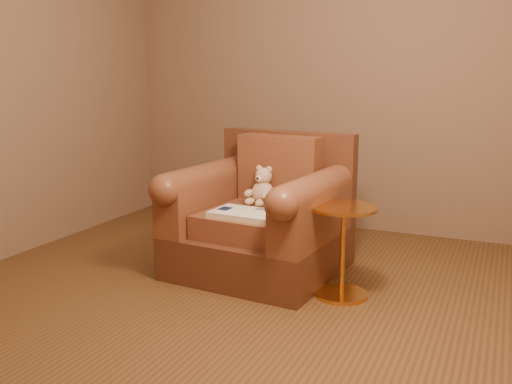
% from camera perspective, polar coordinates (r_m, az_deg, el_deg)
% --- Properties ---
extents(floor, '(4.00, 4.00, 0.00)m').
position_cam_1_polar(floor, '(3.49, -1.50, -11.22)').
color(floor, brown).
rests_on(floor, ground).
extents(room, '(4.02, 4.02, 2.71)m').
position_cam_1_polar(room, '(3.23, -1.67, 18.01)').
color(room, '#856952').
rests_on(room, ground).
extents(armchair, '(1.13, 1.08, 0.95)m').
position_cam_1_polar(armchair, '(3.98, 0.63, -2.73)').
color(armchair, '#562E1C').
rests_on(armchair, floor).
extents(teddy_bear, '(0.20, 0.23, 0.28)m').
position_cam_1_polar(teddy_bear, '(4.04, 0.57, 0.25)').
color(teddy_bear, beige).
rests_on(teddy_bear, armchair).
extents(guidebook, '(0.49, 0.31, 0.04)m').
position_cam_1_polar(guidebook, '(3.69, -0.85, -2.23)').
color(guidebook, beige).
rests_on(guidebook, armchair).
extents(side_table, '(0.41, 0.41, 0.58)m').
position_cam_1_polar(side_table, '(3.55, 8.65, -5.60)').
color(side_table, gold).
rests_on(side_table, floor).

